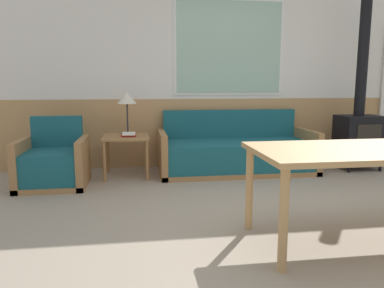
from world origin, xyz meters
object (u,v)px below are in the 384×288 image
at_px(couch, 236,153).
at_px(wood_stove, 360,126).
at_px(armchair, 54,164).
at_px(table_lamp, 127,100).
at_px(dining_table, 384,156).
at_px(side_table, 126,142).

height_order(couch, wood_stove, wood_stove).
relative_size(armchair, table_lamp, 1.42).
bearing_deg(wood_stove, dining_table, -118.55).
bearing_deg(table_lamp, wood_stove, -2.59).
height_order(table_lamp, wood_stove, wood_stove).
xyz_separation_m(couch, dining_table, (0.50, -2.37, 0.40)).
distance_m(couch, armchair, 2.33).
xyz_separation_m(couch, armchair, (-2.30, -0.39, 0.00)).
bearing_deg(dining_table, couch, 101.93).
relative_size(couch, side_table, 3.58).
relative_size(side_table, wood_stove, 0.25).
relative_size(couch, dining_table, 1.06).
bearing_deg(wood_stove, couch, 177.14).
distance_m(table_lamp, wood_stove, 3.21).
relative_size(table_lamp, dining_table, 0.29).
distance_m(side_table, table_lamp, 0.54).
bearing_deg(table_lamp, dining_table, -51.30).
bearing_deg(couch, dining_table, -78.07).
distance_m(couch, dining_table, 2.46).
xyz_separation_m(armchair, side_table, (0.83, 0.34, 0.20)).
height_order(armchair, table_lamp, table_lamp).
bearing_deg(dining_table, side_table, 130.23).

